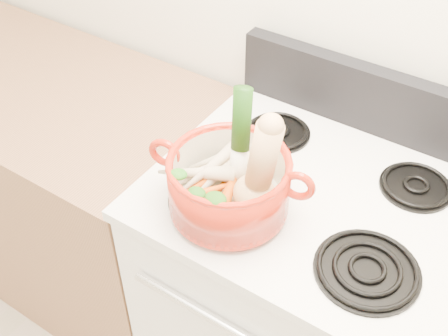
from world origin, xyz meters
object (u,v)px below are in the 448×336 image
Objects in this scene: dutch_oven at (229,184)px; squash at (256,167)px; stove_body at (300,308)px; leek at (239,141)px.

squash is (0.07, 0.00, 0.08)m from dutch_oven.
stove_body is at bearing 36.42° from dutch_oven.
dutch_oven is 0.10m from squash.
leek is at bearing 150.66° from squash.
dutch_oven reaches higher than stove_body.
squash reaches higher than dutch_oven.
stove_body is 0.68m from squash.
squash is at bearing -115.46° from stove_body.
stove_body is at bearing 66.34° from squash.
stove_body is 3.38× the size of leek.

